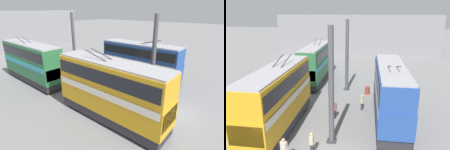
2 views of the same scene
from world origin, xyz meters
The scene contains 12 objects.
ground_plane centered at (0.00, 0.00, 0.00)m, with size 240.00×240.00×0.00m, color slate.
depot_back_wall centered at (37.12, 0.00, 4.38)m, with size 0.50×36.00×8.76m.
support_column_near centered at (2.85, 0.00, 4.19)m, with size 0.72×0.72×8.63m.
support_column_far centered at (14.42, 0.00, 4.19)m, with size 0.72×0.72×8.63m.
bus_left_far centered at (6.99, -4.55, 2.86)m, with size 10.44×2.54×5.64m.
bus_right_mid centered at (4.14, 4.55, 2.98)m, with size 10.18×2.54×5.88m.
bus_right_far centered at (17.38, 4.55, 2.87)m, with size 10.54×2.54×5.68m.
person_by_right_row centered at (0.08, 2.65, 0.93)m, with size 0.37×0.48×1.76m.
person_aisle_foreground centered at (1.22, 1.12, 0.85)m, with size 0.44×0.27×1.61m.
person_by_left_row centered at (8.68, -2.09, 0.84)m, with size 0.43×0.27×1.60m.
person_aisle_midway centered at (6.52, 0.39, 0.91)m, with size 0.29×0.45×1.72m.
oil_drum centered at (13.14, -2.58, 0.45)m, with size 0.59×0.59×0.90m.
Camera 1 is at (-4.25, 14.32, 8.95)m, focal length 28.00 mm.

